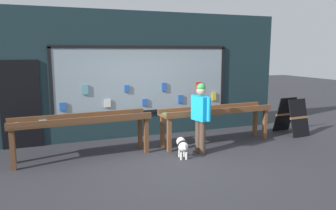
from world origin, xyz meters
The scene contains 7 objects.
ground_plane centered at (0.00, 0.00, 0.00)m, with size 40.00×40.00×0.00m, color #2D2D33.
shopfront_facade centered at (-0.03, 2.39, 1.65)m, with size 8.44×0.29×3.33m.
display_table_left centered at (-1.63, 0.97, 0.77)m, with size 2.98×0.73×0.95m.
display_table_right centered at (1.64, 0.97, 0.75)m, with size 2.98×0.69×0.93m.
person_browsing centered at (0.87, 0.34, 0.93)m, with size 0.30×0.63×1.60m.
small_dog centered at (0.38, 0.21, 0.28)m, with size 0.28×0.54×0.42m.
sandwich_board_sign centered at (4.06, 1.03, 0.51)m, with size 0.67×0.85×1.00m.
Camera 1 is at (-2.38, -6.08, 2.29)m, focal length 35.00 mm.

